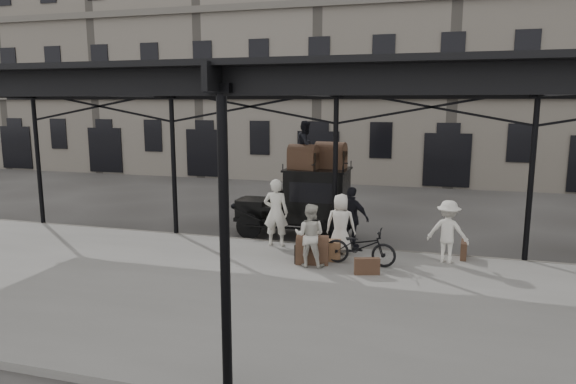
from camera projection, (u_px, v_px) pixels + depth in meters
name	position (u px, v px, depth m)	size (l,w,h in m)	color
ground	(319.00, 272.00, 12.75)	(120.00, 120.00, 0.00)	#383533
platform	(298.00, 299.00, 10.85)	(28.00, 8.00, 0.15)	slate
canopy	(302.00, 81.00, 10.33)	(22.50, 9.00, 4.74)	black
building_frontage	(391.00, 51.00, 28.58)	(64.00, 8.00, 14.00)	slate
taxi	(307.00, 199.00, 15.88)	(3.65, 1.55, 2.18)	black
porter_left	(276.00, 213.00, 14.43)	(0.70, 0.46, 1.92)	beige
porter_midleft	(310.00, 235.00, 12.64)	(0.77, 0.60, 1.58)	beige
porter_centre	(341.00, 224.00, 13.69)	(0.80, 0.52, 1.63)	silver
porter_official	(352.00, 218.00, 14.14)	(1.02, 0.42, 1.74)	black
porter_right	(448.00, 232.00, 12.95)	(1.03, 0.59, 1.60)	silver
bicycle	(360.00, 247.00, 12.80)	(0.62, 1.78, 0.94)	black
porter_roof	(306.00, 145.00, 15.50)	(0.70, 0.55, 1.45)	black
steamer_trunk_roof_near	(303.00, 159.00, 15.45)	(0.86, 0.52, 0.63)	#4B3323
steamer_trunk_roof_far	(331.00, 157.00, 15.66)	(0.92, 0.56, 0.67)	#4B3323
steamer_trunk_platform	(312.00, 251.00, 12.98)	(0.82, 0.50, 0.60)	#4B3323
wicker_hamper	(329.00, 250.00, 13.26)	(0.60, 0.45, 0.50)	#8C6040
suitcase_upright	(464.00, 250.00, 13.39)	(0.15, 0.60, 0.45)	#4B3323
suitcase_flat	(367.00, 266.00, 12.12)	(0.60, 0.15, 0.40)	#4B3323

